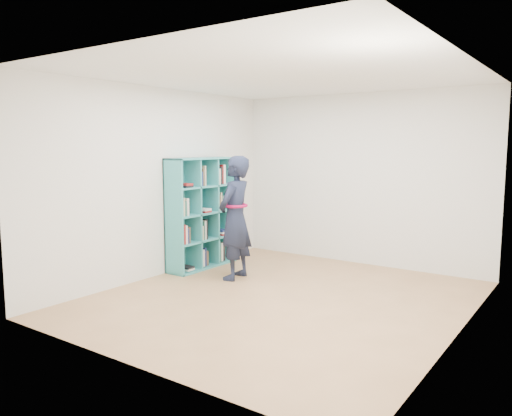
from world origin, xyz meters
The scene contains 9 objects.
floor centered at (0.00, 0.00, 0.00)m, with size 4.50×4.50×0.00m, color #9B7046.
ceiling centered at (0.00, 0.00, 2.60)m, with size 4.50×4.50×0.00m, color white.
wall_left centered at (-2.00, 0.00, 1.30)m, with size 0.02×4.50×2.60m, color silver.
wall_right centered at (2.00, 0.00, 1.30)m, with size 0.02×4.50×2.60m, color silver.
wall_back centered at (0.00, 2.25, 1.30)m, with size 4.00×0.02×2.60m, color silver.
wall_front centered at (0.00, -2.25, 1.30)m, with size 4.00×0.02×2.60m, color silver.
bookshelf centered at (-1.84, 0.66, 0.79)m, with size 0.36×1.23×1.64m.
person centered at (-1.01, 0.42, 0.84)m, with size 0.49×0.67×1.68m.
smartphone centered at (-1.15, 0.47, 0.95)m, with size 0.05×0.10×0.12m.
Camera 1 is at (3.05, -4.89, 1.81)m, focal length 35.00 mm.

